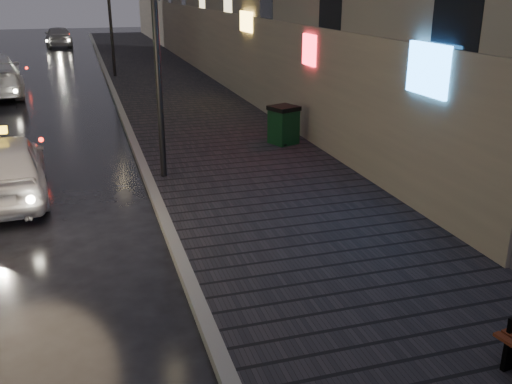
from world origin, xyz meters
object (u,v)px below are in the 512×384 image
(lamp_far, at_px, (109,2))
(car_far, at_px, (58,36))
(taxi_near, at_px, (4,166))
(lamp_near, at_px, (155,22))
(trash_bin, at_px, (284,124))

(lamp_far, bearing_deg, car_far, 99.31)
(car_far, bearing_deg, taxi_near, 84.69)
(lamp_near, xyz_separation_m, taxi_near, (-3.28, -0.05, -2.80))
(lamp_far, height_order, trash_bin, lamp_far)
(trash_bin, distance_m, taxi_near, 7.08)
(car_far, bearing_deg, lamp_near, 90.31)
(lamp_far, height_order, taxi_near, lamp_far)
(lamp_near, relative_size, lamp_far, 1.00)
(lamp_far, height_order, car_far, lamp_far)
(taxi_near, bearing_deg, lamp_near, 176.68)
(taxi_near, bearing_deg, trash_bin, -168.25)
(trash_bin, relative_size, taxi_near, 0.25)
(taxi_near, xyz_separation_m, car_far, (0.43, 33.44, 0.06))
(car_far, bearing_deg, trash_bin, 96.87)
(lamp_near, relative_size, trash_bin, 5.15)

